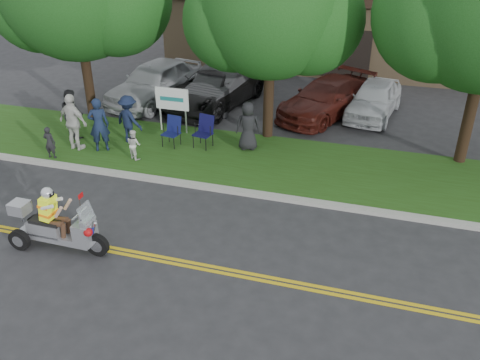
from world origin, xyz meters
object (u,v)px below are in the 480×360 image
(parked_car_far_left, at_px, (155,82))
(parked_car_far_right, at_px, (374,99))
(spectator_adult_mid, at_px, (72,114))
(lawn_chair_b, at_px, (173,129))
(spectator_adult_right, at_px, (73,122))
(parked_car_mid, at_px, (212,89))
(parked_car_right, at_px, (326,98))
(trike_scooter, at_px, (55,227))
(parked_car_left, at_px, (223,85))
(spectator_adult_left, at_px, (99,125))
(lawn_chair_a, at_px, (205,129))

(parked_car_far_left, bearing_deg, parked_car_far_right, 18.11)
(spectator_adult_mid, bearing_deg, parked_car_far_right, -122.04)
(lawn_chair_b, relative_size, spectator_adult_mid, 0.58)
(spectator_adult_right, distance_m, parked_car_mid, 6.26)
(parked_car_right, bearing_deg, parked_car_mid, -151.16)
(trike_scooter, height_order, parked_car_mid, trike_scooter)
(parked_car_mid, relative_size, parked_car_far_right, 1.33)
(parked_car_left, bearing_deg, spectator_adult_mid, -118.97)
(lawn_chair_b, xyz_separation_m, spectator_adult_right, (-3.01, -1.27, 0.40))
(parked_car_far_left, bearing_deg, spectator_adult_mid, -91.75)
(trike_scooter, relative_size, spectator_adult_mid, 1.46)
(spectator_adult_left, height_order, parked_car_mid, spectator_adult_left)
(spectator_adult_right, bearing_deg, parked_car_right, -131.21)
(lawn_chair_b, relative_size, parked_car_right, 0.21)
(spectator_adult_left, bearing_deg, lawn_chair_b, 179.87)
(spectator_adult_right, relative_size, parked_car_far_left, 0.38)
(trike_scooter, height_order, spectator_adult_right, spectator_adult_right)
(spectator_adult_left, relative_size, parked_car_right, 0.37)
(trike_scooter, height_order, parked_car_left, trike_scooter)
(trike_scooter, distance_m, lawn_chair_b, 6.28)
(lawn_chair_b, distance_m, spectator_adult_right, 3.29)
(lawn_chair_a, xyz_separation_m, parked_car_left, (-0.79, 4.44, 0.10))
(lawn_chair_a, bearing_deg, spectator_adult_left, -146.14)
(spectator_adult_mid, bearing_deg, lawn_chair_b, -144.68)
(lawn_chair_a, xyz_separation_m, parked_car_right, (3.54, 4.34, -0.00))
(lawn_chair_a, xyz_separation_m, parked_car_far_right, (5.36, 4.86, -0.02))
(parked_car_far_right, bearing_deg, spectator_adult_mid, -142.44)
(lawn_chair_b, bearing_deg, parked_car_left, 94.71)
(lawn_chair_a, relative_size, spectator_adult_right, 0.56)
(spectator_adult_right, height_order, parked_car_far_right, spectator_adult_right)
(lawn_chair_a, bearing_deg, lawn_chair_b, -157.28)
(parked_car_far_right, bearing_deg, trike_scooter, -111.82)
(spectator_adult_left, xyz_separation_m, spectator_adult_right, (-0.87, -0.15, 0.05))
(trike_scooter, xyz_separation_m, spectator_adult_left, (-1.76, 5.15, 0.44))
(parked_car_mid, bearing_deg, spectator_adult_right, -106.76)
(spectator_adult_left, relative_size, spectator_adult_mid, 1.06)
(lawn_chair_a, xyz_separation_m, lawn_chair_b, (-1.09, -0.22, -0.04))
(trike_scooter, relative_size, parked_car_mid, 0.47)
(lawn_chair_a, relative_size, parked_car_mid, 0.20)
(parked_car_far_left, height_order, parked_car_right, parked_car_far_left)
(spectator_adult_right, bearing_deg, parked_car_mid, -106.86)
(parked_car_right, bearing_deg, parked_car_far_left, -151.79)
(spectator_adult_mid, relative_size, parked_car_far_left, 0.34)
(spectator_adult_right, xyz_separation_m, parked_car_mid, (2.96, 5.50, -0.32))
(parked_car_left, bearing_deg, parked_car_right, 7.80)
(spectator_adult_mid, xyz_separation_m, parked_car_mid, (3.61, 4.59, -0.22))
(lawn_chair_a, bearing_deg, parked_car_right, 62.04)
(spectator_adult_right, distance_m, parked_car_right, 9.62)
(spectator_adult_mid, bearing_deg, spectator_adult_right, 154.98)
(spectator_adult_mid, xyz_separation_m, parked_car_far_right, (10.11, 5.45, -0.28))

